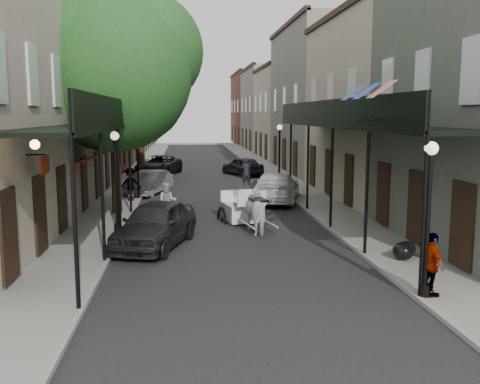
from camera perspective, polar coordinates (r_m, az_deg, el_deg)
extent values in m
plane|color=gray|center=(14.61, 0.56, -9.44)|extent=(140.00, 140.00, 0.00)
cube|color=black|center=(34.15, -3.20, 0.81)|extent=(8.00, 90.00, 0.01)
cube|color=gray|center=(34.28, -11.57, 0.78)|extent=(2.20, 90.00, 0.12)
cube|color=gray|center=(34.73, 5.07, 1.01)|extent=(2.20, 90.00, 0.12)
cube|color=#BCAD96|center=(44.39, -15.18, 9.05)|extent=(5.00, 80.00, 10.50)
cube|color=slate|center=(44.99, 7.28, 9.26)|extent=(5.00, 80.00, 10.50)
cube|color=black|center=(21.11, -15.35, 6.79)|extent=(2.20, 18.00, 0.12)
cube|color=black|center=(20.96, -12.54, 8.24)|extent=(0.06, 18.00, 1.00)
cylinder|color=black|center=(12.30, -17.21, -3.00)|extent=(0.10, 0.10, 4.00)
cylinder|color=black|center=(20.11, -12.79, 1.44)|extent=(0.10, 0.10, 4.00)
cylinder|color=black|center=(28.03, -10.86, 3.39)|extent=(0.10, 0.10, 4.00)
cube|color=black|center=(21.84, 11.71, 6.95)|extent=(2.20, 18.00, 0.12)
cube|color=black|center=(21.54, 9.06, 8.33)|extent=(0.06, 18.00, 1.00)
cylinder|color=black|center=(13.27, 19.03, -2.27)|extent=(0.10, 0.10, 4.00)
cylinder|color=black|center=(20.72, 9.75, 1.72)|extent=(0.10, 0.10, 4.00)
cylinder|color=black|center=(28.47, 5.43, 3.57)|extent=(0.10, 0.10, 4.00)
cylinder|color=#382619|center=(24.07, -13.15, 4.44)|extent=(0.44, 0.44, 5.60)
sphere|color=#1A5123|center=(24.08, -13.41, 12.25)|extent=(6.80, 6.80, 6.80)
sphere|color=#1A5123|center=(24.64, -10.06, 14.59)|extent=(5.10, 5.10, 5.10)
cylinder|color=#382619|center=(37.99, -10.49, 5.44)|extent=(0.44, 0.44, 5.04)
sphere|color=#1A5123|center=(37.96, -10.61, 9.87)|extent=(6.00, 6.00, 6.00)
sphere|color=#1A5123|center=(38.52, -8.76, 11.23)|extent=(4.50, 4.50, 4.50)
cylinder|color=black|center=(13.76, 19.04, -9.85)|extent=(0.28, 0.28, 0.30)
cylinder|color=black|center=(13.37, 19.36, -3.52)|extent=(0.12, 0.12, 3.40)
sphere|color=white|center=(13.13, 19.75, 4.41)|extent=(0.32, 0.32, 0.32)
cylinder|color=black|center=(20.42, -12.91, -3.72)|extent=(0.28, 0.28, 0.30)
cylinder|color=black|center=(20.16, -13.05, 0.59)|extent=(0.12, 0.12, 3.40)
sphere|color=white|center=(20.00, -13.22, 5.85)|extent=(0.32, 0.32, 0.32)
cylinder|color=black|center=(32.59, 4.19, 0.91)|extent=(0.28, 0.28, 0.30)
cylinder|color=black|center=(32.43, 4.22, 3.63)|extent=(0.12, 0.12, 3.40)
sphere|color=white|center=(32.33, 4.25, 6.90)|extent=(0.32, 0.32, 0.32)
imported|color=silver|center=(20.18, 2.06, -2.06)|extent=(1.25, 2.08, 1.64)
torus|color=black|center=(22.70, -2.29, -1.43)|extent=(0.34, 1.28, 1.28)
torus|color=black|center=(23.17, 1.61, -1.23)|extent=(0.34, 1.28, 1.28)
torus|color=black|center=(21.49, -0.81, -2.79)|extent=(0.20, 0.67, 0.67)
torus|color=black|center=(21.86, 2.29, -2.60)|extent=(0.20, 0.67, 0.67)
cube|color=white|center=(22.66, -0.17, -0.34)|extent=(1.72, 2.03, 0.70)
cube|color=white|center=(21.61, 0.64, 0.56)|extent=(1.28, 0.77, 0.12)
cube|color=white|center=(21.33, 0.84, 1.27)|extent=(1.19, 0.33, 0.50)
imported|color=black|center=(21.53, 0.64, 2.20)|extent=(0.45, 0.34, 1.12)
imported|color=#B7B6AD|center=(22.89, -7.75, -0.96)|extent=(0.79, 0.62, 1.60)
imported|color=gray|center=(27.49, -11.61, 0.81)|extent=(1.12, 0.71, 1.66)
imported|color=gray|center=(13.65, 19.76, -7.30)|extent=(0.51, 0.95, 1.55)
imported|color=black|center=(18.23, -9.03, -3.41)|extent=(3.14, 4.95, 1.57)
imported|color=gray|center=(30.27, -9.68, 1.00)|extent=(2.66, 4.26, 1.32)
imported|color=black|center=(39.85, -8.67, 2.84)|extent=(3.68, 5.65, 1.45)
imported|color=silver|center=(27.25, 3.87, 0.50)|extent=(3.44, 5.62, 1.52)
imported|color=black|center=(39.20, 0.25, 2.80)|extent=(3.11, 4.35, 1.37)
ellipsoid|color=black|center=(16.82, 17.01, -6.04)|extent=(0.64, 0.64, 0.54)
ellipsoid|color=black|center=(17.35, 17.35, -5.78)|extent=(0.56, 0.56, 0.45)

